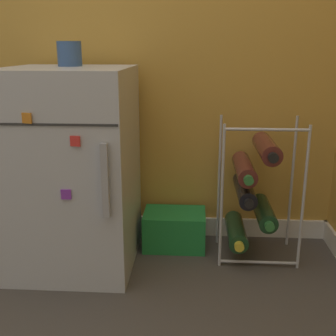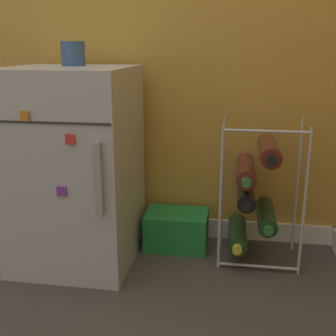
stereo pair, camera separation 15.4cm
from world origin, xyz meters
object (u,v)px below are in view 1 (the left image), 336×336
at_px(mini_fridge, 73,170).
at_px(fridge_top_cup, 70,54).
at_px(wine_rack, 251,190).
at_px(soda_box, 175,229).

height_order(mini_fridge, fridge_top_cup, fridge_top_cup).
xyz_separation_m(wine_rack, fridge_top_cup, (-0.75, -0.02, 0.56)).
height_order(mini_fridge, soda_box, mini_fridge).
height_order(wine_rack, fridge_top_cup, fridge_top_cup).
bearing_deg(fridge_top_cup, soda_box, 11.47).
xyz_separation_m(mini_fridge, soda_box, (0.41, 0.16, -0.33)).
xyz_separation_m(wine_rack, soda_box, (-0.33, 0.06, -0.22)).
distance_m(mini_fridge, soda_box, 0.55).
height_order(soda_box, fridge_top_cup, fridge_top_cup).
bearing_deg(soda_box, mini_fridge, -158.61).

